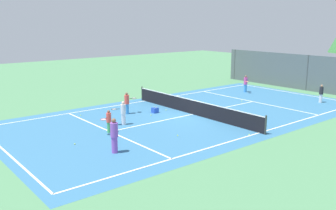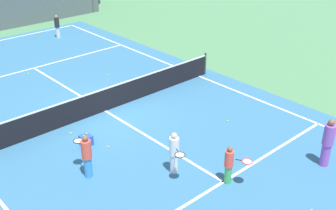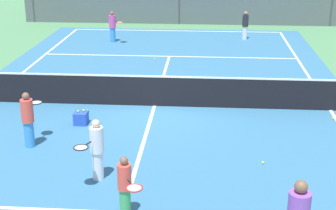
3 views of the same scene
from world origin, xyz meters
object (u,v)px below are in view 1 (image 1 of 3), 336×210
(tennis_ball_1, at_px, (75,144))
(tennis_ball_6, at_px, (242,101))
(tennis_ball_0, at_px, (178,135))
(tennis_ball_3, at_px, (151,115))
(player_0, at_px, (246,83))
(player_4, at_px, (123,113))
(tennis_ball_5, at_px, (248,113))
(tennis_ball_2, at_px, (249,135))
(player_3, at_px, (127,103))
(player_5, at_px, (321,93))
(player_2, at_px, (109,121))
(ball_crate, at_px, (155,110))
(tennis_ball_7, at_px, (166,110))
(tennis_ball_4, at_px, (81,115))
(player_1, at_px, (114,135))

(tennis_ball_1, distance_m, tennis_ball_6, 14.79)
(tennis_ball_0, height_order, tennis_ball_3, same)
(player_0, xyz_separation_m, player_4, (2.17, -14.09, -0.03))
(tennis_ball_5, distance_m, tennis_ball_6, 3.96)
(tennis_ball_1, xyz_separation_m, tennis_ball_2, (4.59, 8.16, 0.00))
(player_3, relative_size, tennis_ball_2, 22.42)
(player_0, bearing_deg, player_5, 9.80)
(player_4, bearing_deg, tennis_ball_3, 105.28)
(player_0, distance_m, player_2, 15.89)
(player_4, relative_size, tennis_ball_5, 21.91)
(ball_crate, xyz_separation_m, tennis_ball_7, (-0.04, 1.01, -0.15))
(player_3, height_order, player_4, player_3)
(player_5, xyz_separation_m, tennis_ball_0, (-0.46, -14.13, -0.68))
(player_4, distance_m, tennis_ball_1, 4.30)
(player_3, height_order, player_5, player_3)
(tennis_ball_6, bearing_deg, tennis_ball_1, -84.53)
(player_2, xyz_separation_m, tennis_ball_4, (-4.49, 0.47, -0.64))
(tennis_ball_4, distance_m, tennis_ball_6, 12.43)
(player_5, height_order, tennis_ball_0, player_5)
(player_5, relative_size, tennis_ball_2, 21.11)
(player_3, bearing_deg, tennis_ball_2, 17.17)
(player_0, xyz_separation_m, ball_crate, (0.99, -10.79, -0.59))
(tennis_ball_4, bearing_deg, tennis_ball_7, 65.87)
(ball_crate, bearing_deg, tennis_ball_0, -24.03)
(player_3, xyz_separation_m, tennis_ball_1, (3.74, -5.59, -0.73))
(tennis_ball_0, bearing_deg, tennis_ball_3, 161.26)
(ball_crate, relative_size, tennis_ball_0, 6.45)
(player_0, xyz_separation_m, tennis_ball_0, (5.99, -13.02, -0.74))
(tennis_ball_2, distance_m, tennis_ball_4, 11.14)
(player_0, relative_size, tennis_ball_4, 22.67)
(player_3, distance_m, player_5, 14.98)
(tennis_ball_5, bearing_deg, player_1, -85.45)
(ball_crate, distance_m, tennis_ball_4, 4.98)
(player_4, bearing_deg, tennis_ball_1, -67.73)
(player_2, xyz_separation_m, tennis_ball_2, (5.32, 5.74, -0.64))
(ball_crate, distance_m, tennis_ball_5, 6.36)
(tennis_ball_0, height_order, tennis_ball_2, same)
(player_3, distance_m, tennis_ball_2, 8.74)
(player_0, bearing_deg, tennis_ball_4, -95.47)
(tennis_ball_6, bearing_deg, tennis_ball_3, -96.37)
(player_0, distance_m, tennis_ball_7, 9.85)
(player_0, bearing_deg, tennis_ball_3, -82.78)
(player_0, bearing_deg, tennis_ball_0, -65.29)
(tennis_ball_1, bearing_deg, player_5, 82.04)
(player_3, distance_m, tennis_ball_6, 9.45)
(player_4, distance_m, tennis_ball_0, 4.03)
(player_3, relative_size, tennis_ball_7, 22.42)
(tennis_ball_1, height_order, tennis_ball_4, same)
(tennis_ball_3, distance_m, tennis_ball_7, 1.78)
(player_1, distance_m, ball_crate, 8.12)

